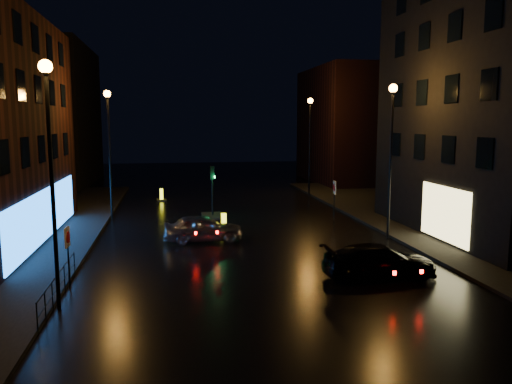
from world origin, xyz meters
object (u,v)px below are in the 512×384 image
Objects in this scene: traffic_signal at (213,209)px; road_sign_right at (334,191)px; silver_hatchback at (203,228)px; road_sign_left at (68,242)px; bollard_near at (224,227)px; dark_sedan at (380,261)px; bollard_far at (162,198)px.

traffic_signal is 1.33× the size of road_sign_right.
road_sign_left reaches higher than silver_hatchback.
bollard_near is 0.50× the size of road_sign_right.
traffic_signal reaches higher than road_sign_left.
dark_sedan is 12.05m from road_sign_right.
road_sign_right reaches higher than bollard_near.
bollard_far is at bearing -37.16° from road_sign_right.
silver_hatchback is 2.71m from bollard_near.
bollard_far is 0.45× the size of road_sign_right.
dark_sedan is at bearing -67.25° from bollard_near.
road_sign_left is 0.92× the size of road_sign_right.
bollard_far is 0.49× the size of road_sign_left.
bollard_near is 12.92m from bollard_far.
road_sign_right is at bearing -46.87° from bollard_far.
dark_sedan is at bearing 0.77° from road_sign_left.
silver_hatchback is at bearing -126.57° from bollard_near.
silver_hatchback is at bearing 31.43° from road_sign_right.
silver_hatchback is at bearing 54.76° from road_sign_left.
road_sign_left is at bearing -102.54° from bollard_far.
road_sign_right is at bearing -18.88° from traffic_signal.
traffic_signal reaches higher than dark_sedan.
road_sign_right is at bearing -9.37° from dark_sedan.
road_sign_right reaches higher than bollard_far.
traffic_signal reaches higher than road_sign_right.
road_sign_left is at bearing 86.36° from dark_sedan.
bollard_near is 1.10× the size of bollard_far.
bollard_near is at bearing -86.53° from traffic_signal.
dark_sedan reaches higher than bollard_far.
road_sign_left reaches higher than bollard_far.
road_sign_left is (-3.15, -21.37, 1.57)m from bollard_far.
silver_hatchback is 1.63× the size of road_sign_right.
road_sign_left is at bearing -133.73° from bollard_near.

